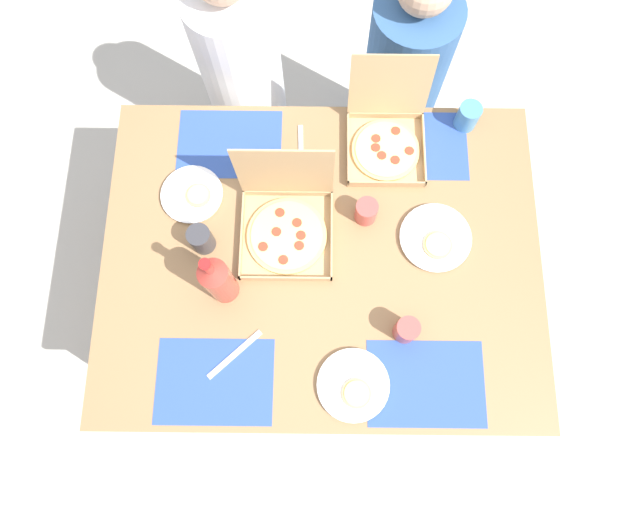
{
  "coord_description": "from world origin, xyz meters",
  "views": [
    {
      "loc": [
        0.0,
        -0.46,
        2.39
      ],
      "look_at": [
        0.0,
        0.0,
        0.74
      ],
      "focal_mm": 29.47,
      "sensor_mm": 36.0,
      "label": 1
    }
  ],
  "objects_px": {
    "pizza_box_center": "(385,136)",
    "diner_left_seat": "(243,78)",
    "pizza_box_corner_left": "(285,222)",
    "cup_red": "(200,239)",
    "plate_near_right": "(191,195)",
    "cup_clear_left": "(405,330)",
    "plate_middle": "(352,386)",
    "soda_bottle": "(216,280)",
    "cup_dark": "(365,211)",
    "cup_clear_right": "(466,116)",
    "plate_far_right": "(434,239)",
    "diner_right_seat": "(400,83)"
  },
  "relations": [
    {
      "from": "pizza_box_corner_left",
      "to": "cup_red",
      "type": "distance_m",
      "value": 0.28
    },
    {
      "from": "pizza_box_corner_left",
      "to": "cup_dark",
      "type": "xyz_separation_m",
      "value": [
        0.26,
        0.04,
        -0.01
      ]
    },
    {
      "from": "pizza_box_corner_left",
      "to": "plate_near_right",
      "type": "xyz_separation_m",
      "value": [
        -0.32,
        0.11,
        -0.04
      ]
    },
    {
      "from": "plate_far_right",
      "to": "cup_red",
      "type": "xyz_separation_m",
      "value": [
        -0.76,
        -0.02,
        0.04
      ]
    },
    {
      "from": "cup_clear_left",
      "to": "cup_clear_right",
      "type": "distance_m",
      "value": 0.77
    },
    {
      "from": "cup_red",
      "to": "cup_clear_right",
      "type": "relative_size",
      "value": 1.08
    },
    {
      "from": "diner_right_seat",
      "to": "diner_left_seat",
      "type": "bearing_deg",
      "value": 180.0
    },
    {
      "from": "soda_bottle",
      "to": "plate_near_right",
      "type": "bearing_deg",
      "value": 111.76
    },
    {
      "from": "cup_clear_left",
      "to": "pizza_box_center",
      "type": "bearing_deg",
      "value": 93.83
    },
    {
      "from": "diner_left_seat",
      "to": "plate_near_right",
      "type": "bearing_deg",
      "value": -100.46
    },
    {
      "from": "cup_red",
      "to": "plate_far_right",
      "type": "bearing_deg",
      "value": 1.75
    },
    {
      "from": "pizza_box_corner_left",
      "to": "cup_red",
      "type": "height_order",
      "value": "pizza_box_corner_left"
    },
    {
      "from": "plate_middle",
      "to": "diner_right_seat",
      "type": "relative_size",
      "value": 0.2
    },
    {
      "from": "pizza_box_corner_left",
      "to": "cup_clear_right",
      "type": "height_order",
      "value": "pizza_box_corner_left"
    },
    {
      "from": "cup_red",
      "to": "plate_near_right",
      "type": "bearing_deg",
      "value": 106.54
    },
    {
      "from": "soda_bottle",
      "to": "cup_red",
      "type": "relative_size",
      "value": 3.07
    },
    {
      "from": "plate_far_right",
      "to": "cup_red",
      "type": "relative_size",
      "value": 2.25
    },
    {
      "from": "plate_far_right",
      "to": "diner_right_seat",
      "type": "bearing_deg",
      "value": 93.88
    },
    {
      "from": "pizza_box_center",
      "to": "plate_near_right",
      "type": "relative_size",
      "value": 1.46
    },
    {
      "from": "cup_clear_left",
      "to": "diner_right_seat",
      "type": "xyz_separation_m",
      "value": [
        0.06,
        1.06,
        -0.29
      ]
    },
    {
      "from": "pizza_box_corner_left",
      "to": "plate_near_right",
      "type": "height_order",
      "value": "pizza_box_corner_left"
    },
    {
      "from": "pizza_box_corner_left",
      "to": "soda_bottle",
      "type": "relative_size",
      "value": 1.04
    },
    {
      "from": "cup_red",
      "to": "diner_right_seat",
      "type": "distance_m",
      "value": 1.09
    },
    {
      "from": "diner_left_seat",
      "to": "diner_right_seat",
      "type": "xyz_separation_m",
      "value": [
        0.65,
        -0.0,
        -0.02
      ]
    },
    {
      "from": "pizza_box_center",
      "to": "diner_left_seat",
      "type": "distance_m",
      "value": 0.72
    },
    {
      "from": "cup_clear_right",
      "to": "pizza_box_corner_left",
      "type": "bearing_deg",
      "value": -147.35
    },
    {
      "from": "plate_far_right",
      "to": "diner_left_seat",
      "type": "distance_m",
      "value": 1.05
    },
    {
      "from": "diner_left_seat",
      "to": "cup_clear_left",
      "type": "bearing_deg",
      "value": -61.06
    },
    {
      "from": "cup_dark",
      "to": "diner_right_seat",
      "type": "distance_m",
      "value": 0.75
    },
    {
      "from": "diner_right_seat",
      "to": "cup_clear_right",
      "type": "bearing_deg",
      "value": -61.61
    },
    {
      "from": "soda_bottle",
      "to": "cup_red",
      "type": "height_order",
      "value": "soda_bottle"
    },
    {
      "from": "plate_near_right",
      "to": "cup_clear_left",
      "type": "height_order",
      "value": "cup_clear_left"
    },
    {
      "from": "diner_left_seat",
      "to": "plate_middle",
      "type": "bearing_deg",
      "value": -70.87
    },
    {
      "from": "cup_clear_left",
      "to": "cup_dark",
      "type": "relative_size",
      "value": 1.12
    },
    {
      "from": "plate_middle",
      "to": "cup_clear_right",
      "type": "relative_size",
      "value": 2.28
    },
    {
      "from": "cup_clear_right",
      "to": "diner_left_seat",
      "type": "height_order",
      "value": "diner_left_seat"
    },
    {
      "from": "diner_right_seat",
      "to": "pizza_box_corner_left",
      "type": "bearing_deg",
      "value": -121.49
    },
    {
      "from": "plate_far_right",
      "to": "cup_clear_right",
      "type": "relative_size",
      "value": 2.43
    },
    {
      "from": "plate_middle",
      "to": "plate_near_right",
      "type": "distance_m",
      "value": 0.82
    },
    {
      "from": "diner_left_seat",
      "to": "cup_red",
      "type": "bearing_deg",
      "value": -94.51
    },
    {
      "from": "plate_near_right",
      "to": "diner_left_seat",
      "type": "distance_m",
      "value": 0.66
    },
    {
      "from": "plate_middle",
      "to": "plate_far_right",
      "type": "distance_m",
      "value": 0.55
    },
    {
      "from": "pizza_box_center",
      "to": "plate_near_right",
      "type": "bearing_deg",
      "value": -162.61
    },
    {
      "from": "cup_clear_left",
      "to": "diner_left_seat",
      "type": "bearing_deg",
      "value": 118.94
    },
    {
      "from": "plate_near_right",
      "to": "cup_dark",
      "type": "relative_size",
      "value": 2.32
    },
    {
      "from": "plate_middle",
      "to": "soda_bottle",
      "type": "distance_m",
      "value": 0.52
    },
    {
      "from": "pizza_box_corner_left",
      "to": "cup_dark",
      "type": "relative_size",
      "value": 3.73
    },
    {
      "from": "pizza_box_corner_left",
      "to": "diner_left_seat",
      "type": "relative_size",
      "value": 0.29
    },
    {
      "from": "soda_bottle",
      "to": "cup_clear_left",
      "type": "distance_m",
      "value": 0.59
    },
    {
      "from": "plate_far_right",
      "to": "diner_left_seat",
      "type": "bearing_deg",
      "value": 132.88
    }
  ]
}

